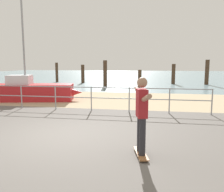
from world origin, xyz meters
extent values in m
cube|color=#605B56|center=(0.00, -1.00, 0.00)|extent=(24.00, 10.00, 0.04)
cube|color=tan|center=(0.00, 7.00, 0.00)|extent=(24.00, 6.00, 0.04)
cube|color=#75939E|center=(0.00, 35.00, 0.00)|extent=(72.00, 50.00, 0.04)
cylinder|color=gray|center=(-3.25, 3.60, 0.53)|extent=(0.05, 0.05, 1.05)
cylinder|color=gray|center=(-1.63, 3.60, 0.53)|extent=(0.05, 0.05, 1.05)
cylinder|color=gray|center=(-0.01, 3.60, 0.53)|extent=(0.05, 0.05, 1.05)
cylinder|color=gray|center=(1.60, 3.60, 0.53)|extent=(0.05, 0.05, 1.05)
cylinder|color=gray|center=(3.22, 3.60, 0.53)|extent=(0.05, 0.05, 1.05)
cylinder|color=gray|center=(4.84, 3.60, 0.53)|extent=(0.05, 0.05, 1.05)
cylinder|color=gray|center=(-0.82, 3.60, 1.02)|extent=(11.32, 0.04, 0.04)
cylinder|color=gray|center=(-0.82, 3.60, 0.58)|extent=(11.32, 0.04, 0.04)
cube|color=#B21E23|center=(-3.94, 5.73, 0.45)|extent=(4.60, 2.30, 0.90)
cone|color=#B21E23|center=(-1.79, 6.20, 0.45)|extent=(1.24, 0.98, 0.77)
cylinder|color=gray|center=(-4.24, 5.67, 3.15)|extent=(0.10, 0.10, 4.51)
cube|color=silver|center=(-4.53, 5.61, 1.15)|extent=(1.36, 1.13, 0.50)
cube|color=brown|center=(2.32, -0.97, 0.07)|extent=(0.38, 0.82, 0.02)
cylinder|color=silver|center=(2.18, -0.71, 0.03)|extent=(0.04, 0.07, 0.06)
cylinder|color=silver|center=(2.33, -0.68, 0.03)|extent=(0.04, 0.07, 0.06)
cylinder|color=silver|center=(2.31, -1.26, 0.03)|extent=(0.04, 0.07, 0.06)
cylinder|color=silver|center=(2.46, -1.22, 0.03)|extent=(0.04, 0.07, 0.06)
cylinder|color=#26262B|center=(2.29, -0.85, 0.48)|extent=(0.14, 0.14, 0.80)
cylinder|color=#26262B|center=(2.35, -1.08, 0.48)|extent=(0.14, 0.14, 0.80)
cube|color=maroon|center=(2.32, -0.97, 1.18)|extent=(0.28, 0.40, 0.60)
sphere|color=#9E755B|center=(2.32, -0.97, 1.62)|extent=(0.22, 0.22, 0.22)
cylinder|color=#9E755B|center=(2.21, -0.53, 1.36)|extent=(0.22, 0.56, 0.23)
cylinder|color=#9E755B|center=(2.43, -1.40, 1.36)|extent=(0.22, 0.56, 0.23)
cylinder|color=#422D1E|center=(-7.73, 18.02, 1.06)|extent=(0.29, 0.29, 2.11)
cylinder|color=#422D1E|center=(-4.66, 17.56, 0.95)|extent=(0.35, 0.35, 1.90)
cylinder|color=#422D1E|center=(-1.59, 14.23, 1.15)|extent=(0.34, 0.34, 2.29)
cylinder|color=#422D1E|center=(1.48, 13.64, 0.75)|extent=(0.30, 0.30, 1.50)
cylinder|color=#422D1E|center=(4.55, 17.68, 0.99)|extent=(0.36, 0.36, 1.98)
cylinder|color=#422D1E|center=(7.61, 17.46, 1.19)|extent=(0.37, 0.37, 2.37)
camera|label=1|loc=(2.53, -5.85, 2.02)|focal=37.21mm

